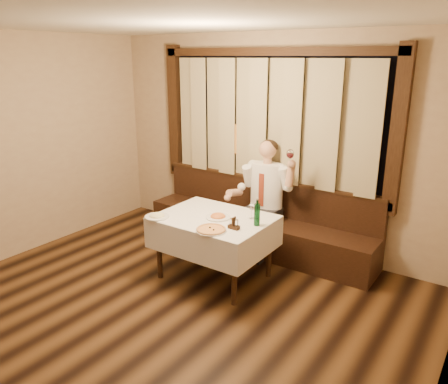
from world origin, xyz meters
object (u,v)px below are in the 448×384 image
Objects in this scene: pasta_cream at (157,214)px; cruet_caddy at (234,225)px; banquette at (259,226)px; green_bottle at (257,214)px; pizza at (211,230)px; dining_table at (214,225)px; pasta_red at (218,215)px; seated_man at (264,190)px.

pasta_cream is 0.92m from cruet_caddy.
green_bottle reaches higher than banquette.
dining_table is at bearing 121.62° from pizza.
pasta_red is at bearing 33.03° from pasta_cream.
cruet_caddy is (0.38, -1.20, 0.49)m from banquette.
pizza is 0.22× the size of seated_man.
dining_table is 4.60× the size of pasta_cream.
cruet_caddy reaches higher than pasta_red.
dining_table is 0.43m from pizza.
cruet_caddy is at bearing 13.00° from pasta_cream.
dining_table is at bearing 175.68° from pasta_red.
cruet_caddy is at bearing -123.70° from green_bottle.
green_bottle is 0.97m from seated_man.
seated_man is at bearing 82.63° from dining_table.
pasta_red is at bearing 114.57° from pizza.
pizza is at bearing -127.59° from green_bottle.
banquette is 1.25m from green_bottle.
pasta_red is (-0.16, 0.35, 0.02)m from pizza.
pasta_red is at bearing -173.30° from green_bottle.
pasta_cream is at bearing -116.00° from seated_man.
green_bottle reaches higher than cruet_caddy.
seated_man reaches higher than pasta_cream.
banquette is 10.69× the size of green_bottle.
cruet_caddy is (0.32, -0.17, 0.01)m from pasta_red.
pasta_red is 0.94× the size of green_bottle.
banquette is 1.47m from pizza.
green_bottle is at bearing 22.32° from pasta_cream.
banquette is at bearing 142.92° from seated_man.
pasta_cream is at bearing -157.68° from green_bottle.
dining_table is at bearing -90.00° from banquette.
seated_man is (-0.26, 1.10, 0.05)m from cruet_caddy.
seated_man reaches higher than green_bottle.
banquette is 1.14m from pasta_red.
seated_man reaches higher than dining_table.
dining_table is 0.66m from pasta_cream.
green_bottle is at bearing 57.89° from cruet_caddy.
dining_table is 9.69× the size of cruet_caddy.
seated_man reaches higher than pasta_red.
seated_man is at bearing 64.00° from pasta_cream.
banquette is 11.42× the size of pasta_red.
cruet_caddy is 1.14m from seated_man.
pasta_red is 0.19× the size of seated_man.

